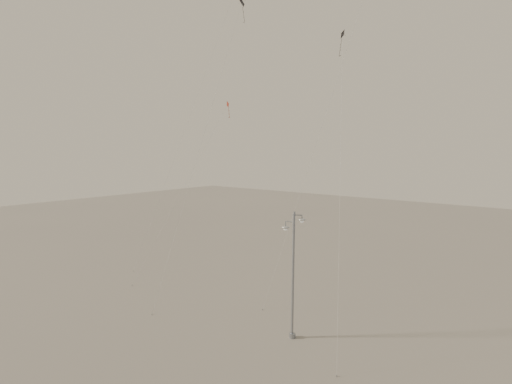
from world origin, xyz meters
The scene contains 6 objects.
ground centered at (0.00, 0.00, 0.00)m, with size 160.00×160.00×0.00m, color gray.
street_lamp centered at (5.10, 2.40, 4.60)m, with size 1.46×1.03×8.61m.
kite_0 centered at (-12.43, 14.01, 25.38)m, with size 5.03×12.60×33.08m.
kite_1 centered at (-4.24, 5.88, 19.65)m, with size 1.67×9.54×25.58m.
kite_3 centered at (-8.80, 7.65, 12.35)m, with size 4.96×8.49×17.29m.
kite_4 centered at (5.65, 7.71, 16.36)m, with size 5.44×10.46×21.92m.
Camera 1 is at (19.25, -19.19, 12.63)m, focal length 28.00 mm.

